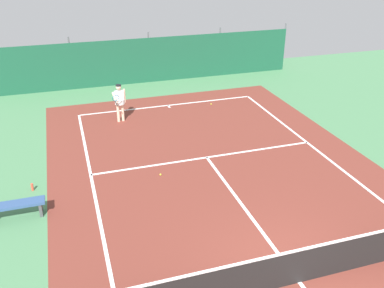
{
  "coord_description": "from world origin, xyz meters",
  "views": [
    {
      "loc": [
        -4.55,
        -6.17,
        7.12
      ],
      "look_at": [
        -0.72,
        5.88,
        0.9
      ],
      "focal_mm": 39.3,
      "sensor_mm": 36.0,
      "label": 1
    }
  ],
  "objects_px": {
    "tennis_net": "(302,265)",
    "tennis_ball_near_player": "(161,175)",
    "tennis_ball_midcourt": "(211,104)",
    "courtside_bench": "(15,207)",
    "tennis_player": "(119,100)",
    "parked_car": "(192,52)",
    "water_bottle": "(32,187)"
  },
  "relations": [
    {
      "from": "tennis_net",
      "to": "tennis_ball_near_player",
      "type": "distance_m",
      "value": 6.0
    },
    {
      "from": "tennis_ball_midcourt",
      "to": "courtside_bench",
      "type": "height_order",
      "value": "courtside_bench"
    },
    {
      "from": "tennis_net",
      "to": "tennis_ball_near_player",
      "type": "xyz_separation_m",
      "value": [
        -1.89,
        5.68,
        -0.48
      ]
    },
    {
      "from": "tennis_player",
      "to": "tennis_ball_near_player",
      "type": "distance_m",
      "value": 5.11
    },
    {
      "from": "tennis_ball_near_player",
      "to": "tennis_ball_midcourt",
      "type": "distance_m",
      "value": 6.9
    },
    {
      "from": "parked_car",
      "to": "tennis_ball_midcourt",
      "type": "bearing_deg",
      "value": -98.04
    },
    {
      "from": "tennis_ball_near_player",
      "to": "parked_car",
      "type": "relative_size",
      "value": 0.02
    },
    {
      "from": "parked_car",
      "to": "tennis_net",
      "type": "bearing_deg",
      "value": -97.88
    },
    {
      "from": "tennis_net",
      "to": "tennis_ball_midcourt",
      "type": "height_order",
      "value": "tennis_net"
    },
    {
      "from": "tennis_ball_midcourt",
      "to": "water_bottle",
      "type": "height_order",
      "value": "water_bottle"
    },
    {
      "from": "tennis_ball_midcourt",
      "to": "water_bottle",
      "type": "relative_size",
      "value": 0.28
    },
    {
      "from": "tennis_ball_near_player",
      "to": "parked_car",
      "type": "distance_m",
      "value": 13.48
    },
    {
      "from": "tennis_ball_midcourt",
      "to": "water_bottle",
      "type": "distance_m",
      "value": 9.58
    },
    {
      "from": "parked_car",
      "to": "water_bottle",
      "type": "xyz_separation_m",
      "value": [
        -9.11,
        -12.15,
        -0.72
      ]
    },
    {
      "from": "tennis_ball_midcourt",
      "to": "parked_car",
      "type": "xyz_separation_m",
      "value": [
        1.2,
        6.75,
        0.81
      ]
    },
    {
      "from": "water_bottle",
      "to": "tennis_player",
      "type": "bearing_deg",
      "value": 53.13
    },
    {
      "from": "tennis_net",
      "to": "parked_car",
      "type": "relative_size",
      "value": 2.37
    },
    {
      "from": "tennis_player",
      "to": "water_bottle",
      "type": "xyz_separation_m",
      "value": [
        -3.52,
        -4.69,
        -0.84
      ]
    },
    {
      "from": "tennis_player",
      "to": "tennis_ball_midcourt",
      "type": "height_order",
      "value": "tennis_player"
    },
    {
      "from": "parked_car",
      "to": "tennis_player",
      "type": "bearing_deg",
      "value": -124.79
    },
    {
      "from": "tennis_ball_near_player",
      "to": "parked_car",
      "type": "bearing_deg",
      "value": 67.89
    },
    {
      "from": "tennis_player",
      "to": "courtside_bench",
      "type": "relative_size",
      "value": 1.03
    },
    {
      "from": "tennis_ball_near_player",
      "to": "courtside_bench",
      "type": "relative_size",
      "value": 0.04
    },
    {
      "from": "tennis_ball_near_player",
      "to": "tennis_net",
      "type": "bearing_deg",
      "value": -71.6
    },
    {
      "from": "courtside_bench",
      "to": "tennis_player",
      "type": "bearing_deg",
      "value": 57.35
    },
    {
      "from": "tennis_ball_near_player",
      "to": "water_bottle",
      "type": "bearing_deg",
      "value": 175.56
    },
    {
      "from": "tennis_ball_near_player",
      "to": "water_bottle",
      "type": "xyz_separation_m",
      "value": [
        -4.04,
        0.31,
        0.09
      ]
    },
    {
      "from": "tennis_player",
      "to": "tennis_ball_midcourt",
      "type": "bearing_deg",
      "value": 179.51
    },
    {
      "from": "courtside_bench",
      "to": "tennis_net",
      "type": "bearing_deg",
      "value": -36.11
    },
    {
      "from": "tennis_player",
      "to": "water_bottle",
      "type": "bearing_deg",
      "value": 43.41
    },
    {
      "from": "tennis_ball_near_player",
      "to": "courtside_bench",
      "type": "height_order",
      "value": "courtside_bench"
    },
    {
      "from": "tennis_net",
      "to": "courtside_bench",
      "type": "xyz_separation_m",
      "value": [
        -6.31,
        4.6,
        -0.14
      ]
    }
  ]
}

